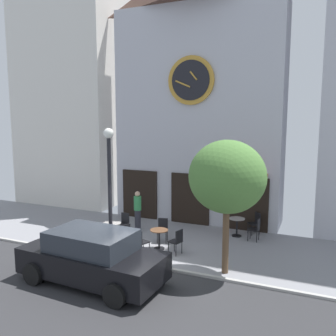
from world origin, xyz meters
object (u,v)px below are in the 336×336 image
object	(u,v)px
cafe_table_near_door	(237,224)
cafe_chair_under_awning	(125,234)
cafe_chair_facing_street	(141,240)
cafe_table_center	(112,228)
cafe_table_rightmost	(159,236)
cafe_chair_by_entrance	(256,222)
street_tree	(227,177)
cafe_chair_left_end	(124,222)
cafe_chair_near_tree	(163,228)
parked_car_black	(92,257)
cafe_chair_mid_row	(177,240)
cafe_chair_outer	(256,228)
street_lamp	(110,190)
pedestrian_green	(138,210)

from	to	relation	value
cafe_table_near_door	cafe_chair_under_awning	world-z (taller)	cafe_chair_under_awning
cafe_table_near_door	cafe_chair_facing_street	world-z (taller)	cafe_chair_facing_street
cafe_table_center	cafe_chair_under_awning	bearing A→B (deg)	-26.24
cafe_table_rightmost	cafe_chair_by_entrance	size ratio (longest dim) A/B	0.81
street_tree	cafe_chair_left_end	size ratio (longest dim) A/B	4.59
cafe_chair_near_tree	parked_car_black	distance (m)	4.02
cafe_chair_mid_row	cafe_chair_outer	size ratio (longest dim) A/B	1.00
cafe_chair_outer	cafe_chair_facing_street	world-z (taller)	same
cafe_chair_left_end	cafe_table_center	bearing A→B (deg)	-91.50
street_lamp	cafe_chair_by_entrance	distance (m)	6.24
cafe_chair_under_awning	cafe_chair_facing_street	world-z (taller)	same
cafe_table_near_door	pedestrian_green	world-z (taller)	pedestrian_green
street_tree	parked_car_black	size ratio (longest dim) A/B	0.94
cafe_chair_mid_row	cafe_chair_by_entrance	size ratio (longest dim) A/B	1.00
street_tree	cafe_chair_facing_street	world-z (taller)	street_tree
street_tree	parked_car_black	world-z (taller)	street_tree
cafe_table_center	parked_car_black	bearing A→B (deg)	-67.11
cafe_chair_mid_row	pedestrian_green	distance (m)	3.34
cafe_table_near_door	cafe_chair_left_end	size ratio (longest dim) A/B	0.83
cafe_chair_under_awning	cafe_chair_near_tree	bearing A→B (deg)	48.91
cafe_table_rightmost	cafe_chair_mid_row	world-z (taller)	cafe_chair_mid_row
cafe_table_rightmost	cafe_chair_outer	bearing A→B (deg)	36.27
pedestrian_green	cafe_chair_by_entrance	bearing A→B (deg)	15.85
cafe_chair_left_end	cafe_chair_facing_street	size ratio (longest dim) A/B	1.00
street_lamp	cafe_chair_facing_street	distance (m)	2.08
cafe_chair_outer	cafe_chair_facing_street	size ratio (longest dim) A/B	1.00
pedestrian_green	cafe_chair_near_tree	bearing A→B (deg)	-31.03
pedestrian_green	cafe_chair_left_end	bearing A→B (deg)	-100.48
street_lamp	cafe_chair_facing_street	bearing A→B (deg)	3.83
cafe_chair_under_awning	cafe_chair_outer	bearing A→B (deg)	31.33
cafe_table_center	cafe_chair_mid_row	distance (m)	2.84
cafe_chair_under_awning	cafe_chair_left_end	world-z (taller)	same
pedestrian_green	cafe_table_near_door	bearing A→B (deg)	10.68
cafe_table_near_door	cafe_table_rightmost	bearing A→B (deg)	-131.92
street_lamp	cafe_chair_under_awning	world-z (taller)	street_lamp
street_tree	cafe_chair_outer	xyz separation A→B (m)	(0.37, 3.31, -2.48)
cafe_chair_mid_row	cafe_table_rightmost	bearing A→B (deg)	163.68
cafe_chair_by_entrance	cafe_chair_under_awning	distance (m)	5.46
cafe_chair_mid_row	street_lamp	bearing A→B (deg)	-164.96
cafe_table_center	cafe_chair_left_end	size ratio (longest dim) A/B	0.83
pedestrian_green	cafe_table_center	bearing A→B (deg)	-96.06
cafe_table_rightmost	pedestrian_green	size ratio (longest dim) A/B	0.44
cafe_chair_outer	cafe_chair_near_tree	size ratio (longest dim) A/B	1.00
cafe_table_center	cafe_chair_mid_row	bearing A→B (deg)	-5.09
cafe_chair_outer	pedestrian_green	distance (m)	4.98
cafe_chair_mid_row	pedestrian_green	world-z (taller)	pedestrian_green
cafe_chair_outer	cafe_table_center	bearing A→B (deg)	-156.24
cafe_chair_under_awning	cafe_chair_outer	world-z (taller)	same
cafe_chair_mid_row	cafe_chair_left_end	distance (m)	3.02
pedestrian_green	street_lamp	bearing A→B (deg)	-83.12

